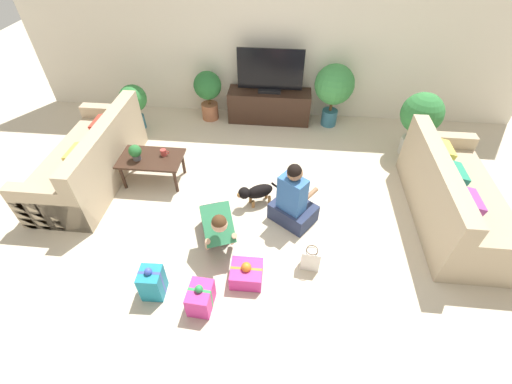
# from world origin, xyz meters

# --- Properties ---
(ground_plane) EXTENTS (16.00, 16.00, 0.00)m
(ground_plane) POSITION_xyz_m (0.00, 0.00, 0.00)
(ground_plane) COLOR beige
(wall_back) EXTENTS (8.40, 0.06, 2.60)m
(wall_back) POSITION_xyz_m (0.00, 2.63, 1.30)
(wall_back) COLOR silver
(wall_back) RESTS_ON ground_plane
(sofa_left) EXTENTS (0.91, 2.05, 0.88)m
(sofa_left) POSITION_xyz_m (-2.39, 0.48, 0.31)
(sofa_left) COLOR tan
(sofa_left) RESTS_ON ground_plane
(sofa_right) EXTENTS (0.91, 2.05, 0.88)m
(sofa_right) POSITION_xyz_m (2.39, 0.18, 0.31)
(sofa_right) COLOR tan
(sofa_right) RESTS_ON ground_plane
(coffee_table) EXTENTS (0.86, 0.53, 0.40)m
(coffee_table) POSITION_xyz_m (-1.53, 0.51, 0.35)
(coffee_table) COLOR #382319
(coffee_table) RESTS_ON ground_plane
(tv_console) EXTENTS (1.41, 0.44, 0.55)m
(tv_console) POSITION_xyz_m (-0.03, 2.34, 0.27)
(tv_console) COLOR #382319
(tv_console) RESTS_ON ground_plane
(tv) EXTENTS (1.08, 0.20, 0.72)m
(tv) POSITION_xyz_m (-0.03, 2.34, 0.87)
(tv) COLOR black
(tv) RESTS_ON tv_console
(potted_plant_corner_left) EXTENTS (0.44, 0.44, 0.78)m
(potted_plant_corner_left) POSITION_xyz_m (-2.25, 1.85, 0.51)
(potted_plant_corner_left) COLOR #336B84
(potted_plant_corner_left) RESTS_ON ground_plane
(potted_plant_corner_right) EXTENTS (0.60, 0.60, 1.00)m
(potted_plant_corner_right) POSITION_xyz_m (2.25, 1.56, 0.64)
(potted_plant_corner_right) COLOR beige
(potted_plant_corner_right) RESTS_ON ground_plane
(potted_plant_back_right) EXTENTS (0.65, 0.65, 1.07)m
(potted_plant_back_right) POSITION_xyz_m (1.03, 2.29, 0.70)
(potted_plant_back_right) COLOR #336B84
(potted_plant_back_right) RESTS_ON ground_plane
(potted_plant_back_left) EXTENTS (0.47, 0.47, 0.86)m
(potted_plant_back_left) POSITION_xyz_m (-1.08, 2.29, 0.54)
(potted_plant_back_left) COLOR #A36042
(potted_plant_back_left) RESTS_ON ground_plane
(person_kneeling) EXTENTS (0.56, 0.80, 0.74)m
(person_kneeling) POSITION_xyz_m (-0.43, -0.53, 0.31)
(person_kneeling) COLOR #23232D
(person_kneeling) RESTS_ON ground_plane
(person_sitting) EXTENTS (0.66, 0.63, 0.91)m
(person_sitting) POSITION_xyz_m (0.43, -0.08, 0.32)
(person_sitting) COLOR #283351
(person_sitting) RESTS_ON ground_plane
(dog) EXTENTS (0.52, 0.34, 0.32)m
(dog) POSITION_xyz_m (-0.05, 0.17, 0.21)
(dog) COLOR black
(dog) RESTS_ON ground_plane
(gift_box_a) EXTENTS (0.34, 0.32, 0.27)m
(gift_box_a) POSITION_xyz_m (-0.03, -1.01, 0.10)
(gift_box_a) COLOR #CC3389
(gift_box_a) RESTS_ON ground_plane
(gift_box_b) EXTENTS (0.23, 0.24, 0.42)m
(gift_box_b) POSITION_xyz_m (-0.97, -1.26, 0.18)
(gift_box_b) COLOR teal
(gift_box_b) RESTS_ON ground_plane
(gift_box_c) EXTENTS (0.25, 0.31, 0.34)m
(gift_box_c) POSITION_xyz_m (-0.45, -1.36, 0.14)
(gift_box_c) COLOR #CC3389
(gift_box_c) RESTS_ON ground_plane
(gift_bag_a) EXTENTS (0.21, 0.14, 0.31)m
(gift_bag_a) POSITION_xyz_m (0.65, -0.78, 0.14)
(gift_bag_a) COLOR white
(gift_bag_a) RESTS_ON ground_plane
(mug) EXTENTS (0.12, 0.08, 0.09)m
(mug) POSITION_xyz_m (-1.36, 0.59, 0.45)
(mug) COLOR #B23D38
(mug) RESTS_ON coffee_table
(tabletop_plant) EXTENTS (0.17, 0.17, 0.22)m
(tabletop_plant) POSITION_xyz_m (-1.70, 0.46, 0.53)
(tabletop_plant) COLOR #4C4C51
(tabletop_plant) RESTS_ON coffee_table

